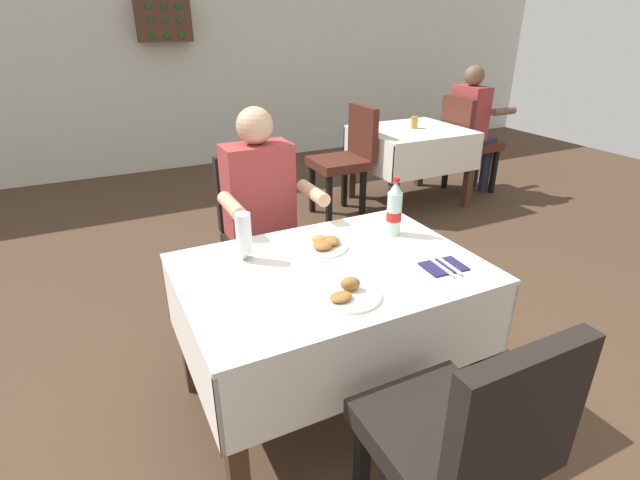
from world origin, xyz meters
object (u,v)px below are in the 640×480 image
Objects in this scene: main_dining_table at (330,300)px; background_patron at (473,123)px; seated_diner_far at (263,213)px; background_table_tumbler at (414,122)px; plate_far_diner at (323,244)px; background_chair_left at (347,155)px; chair_near_camera_side at (463,437)px; beer_glass_left at (244,237)px; background_chair_right at (467,139)px; cola_bottle_primary at (394,210)px; chair_far_diner_seat at (263,231)px; plate_near_camera at (348,293)px; background_dining_table at (410,147)px; wall_bottle_rack at (163,20)px; napkin_cutlery_set at (444,266)px.

main_dining_table is 3.41m from background_patron.
seated_diner_far is 11.45× the size of background_table_tumbler.
background_chair_left reaches higher than plate_far_diner.
chair_near_camera_side is at bearing -132.74° from background_patron.
beer_glass_left is at bearing 172.76° from plate_far_diner.
chair_near_camera_side is 3.17m from background_chair_left.
chair_near_camera_side is 3.93m from background_chair_right.
background_patron is (2.64, 1.91, -0.03)m from plate_far_diner.
cola_bottle_primary reaches higher than background_chair_right.
beer_glass_left is at bearing -115.97° from chair_far_diner_seat.
cola_bottle_primary reaches higher than background_chair_left.
plate_near_camera is 3.07m from background_dining_table.
background_chair_right is 1.73× the size of wall_bottle_rack.
chair_far_diner_seat is 1.08m from plate_near_camera.
background_chair_left is 8.82× the size of background_table_tumbler.
wall_bottle_rack is at bearing 86.54° from seated_diner_far.
background_dining_table is (1.98, 1.36, -0.17)m from seated_diner_far.
plate_near_camera is 4.54m from wall_bottle_rack.
plate_near_camera is at bearing -104.54° from plate_far_diner.
cola_bottle_primary reaches higher than background_dining_table.
napkin_cutlery_set is 2.80m from background_table_tumbler.
wall_bottle_rack is at bearing 139.21° from background_chair_right.
cola_bottle_primary is (0.72, -0.06, 0.01)m from beer_glass_left.
background_chair_left is at bearing 70.01° from napkin_cutlery_set.
plate_near_camera is (-0.02, -0.96, 0.02)m from seated_diner_far.
background_table_tumbler is (2.28, 1.89, -0.05)m from beer_glass_left.
background_dining_table is at bearing -180.00° from background_patron.
main_dining_table is 0.53m from cola_bottle_primary.
background_chair_left is at bearing -180.00° from background_patron.
cola_bottle_primary is (0.42, 0.99, 0.29)m from chair_near_camera_side.
beer_glass_left is (-0.30, -0.61, 0.27)m from chair_far_diner_seat.
chair_far_diner_seat is 8.82× the size of background_table_tumbler.
seated_diner_far is 3.01m from background_chair_right.
plate_far_diner is at bearing 178.36° from cola_bottle_primary.
seated_diner_far is at bearing -145.43° from background_dining_table.
seated_diner_far reaches higher than cola_bottle_primary.
chair_far_diner_seat is 1.77m from background_chair_left.
cola_bottle_primary reaches higher than background_table_tumbler.
cola_bottle_primary reaches higher than beer_glass_left.
napkin_cutlery_set is at bearing -64.31° from seated_diner_far.
chair_near_camera_side is (-0.00, -0.83, -0.00)m from main_dining_table.
background_chair_right is (2.59, 1.91, -0.18)m from plate_far_diner.
chair_near_camera_side is 1.00× the size of background_dining_table.
background_table_tumbler is (1.56, 1.94, -0.07)m from cola_bottle_primary.
beer_glass_left is 4.10m from wall_bottle_rack.
chair_far_diner_seat is 0.19m from seated_diner_far.
chair_near_camera_side is 1.12m from beer_glass_left.
plate_far_diner is at bearing -91.78° from wall_bottle_rack.
plate_near_camera is 1.18× the size of beer_glass_left.
napkin_cutlery_set is at bearing -124.06° from background_table_tumbler.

